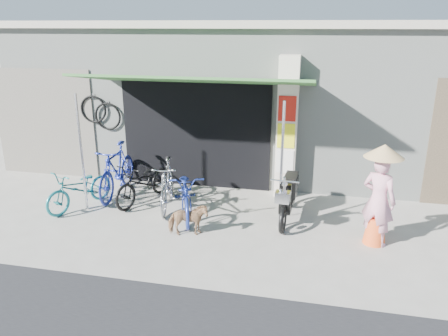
% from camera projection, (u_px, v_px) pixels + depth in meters
% --- Properties ---
extents(ground, '(80.00, 80.00, 0.00)m').
position_uv_depth(ground, '(223.00, 241.00, 7.59)').
color(ground, '#A39E93').
rests_on(ground, ground).
extents(bicycle_shop, '(12.30, 5.30, 3.66)m').
position_uv_depth(bicycle_shop, '(263.00, 93.00, 11.74)').
color(bicycle_shop, '#A5ACA3').
rests_on(bicycle_shop, ground).
extents(shop_pillar, '(0.42, 0.44, 3.00)m').
position_uv_depth(shop_pillar, '(287.00, 128.00, 9.22)').
color(shop_pillar, beige).
rests_on(shop_pillar, ground).
extents(awning, '(4.60, 1.88, 2.72)m').
position_uv_depth(awning, '(196.00, 82.00, 8.49)').
color(awning, '#2F622C').
rests_on(awning, ground).
extents(neighbour_left, '(2.60, 0.06, 2.60)m').
position_uv_depth(neighbour_left, '(45.00, 123.00, 10.60)').
color(neighbour_left, '#6B665B').
rests_on(neighbour_left, ground).
extents(bike_teal, '(1.11, 1.68, 0.84)m').
position_uv_depth(bike_teal, '(80.00, 189.00, 8.84)').
color(bike_teal, '#1B747A').
rests_on(bike_teal, ground).
extents(bike_blue, '(0.64, 1.93, 1.14)m').
position_uv_depth(bike_blue, '(117.00, 170.00, 9.45)').
color(bike_blue, '#22309C').
rests_on(bike_blue, ground).
extents(bike_black, '(1.08, 1.78, 0.88)m').
position_uv_depth(bike_black, '(144.00, 182.00, 9.14)').
color(bike_black, black).
rests_on(bike_black, ground).
extents(bike_silver, '(0.80, 1.73, 1.00)m').
position_uv_depth(bike_silver, '(167.00, 185.00, 8.81)').
color(bike_silver, '#9D9DA2').
rests_on(bike_silver, ground).
extents(bike_navy, '(1.18, 1.90, 0.94)m').
position_uv_depth(bike_navy, '(186.00, 193.00, 8.45)').
color(bike_navy, navy).
rests_on(bike_navy, ground).
extents(street_dog, '(0.77, 0.52, 0.60)m').
position_uv_depth(street_dog, '(188.00, 220.00, 7.70)').
color(street_dog, '#A58857').
rests_on(street_dog, ground).
extents(moped, '(0.50, 1.77, 1.00)m').
position_uv_depth(moped, '(288.00, 196.00, 8.36)').
color(moped, black).
rests_on(moped, ground).
extents(nun, '(0.69, 0.64, 1.76)m').
position_uv_depth(nun, '(379.00, 196.00, 7.25)').
color(nun, pink).
rests_on(nun, ground).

